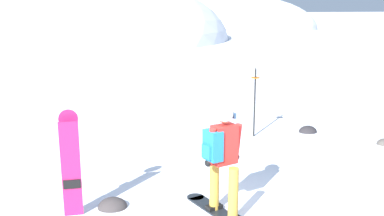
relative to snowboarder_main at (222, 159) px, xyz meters
The scene contains 7 objects.
ridge_peak_main 38.10m from the snowboarder_main, 100.59° to the left, with size 36.04×32.44×13.05m.
ridge_peak_far 52.97m from the snowboarder_main, 72.56° to the left, with size 22.27×20.05×8.58m.
snowboarder_main is the anchor object (origin of this frame).
spare_snowboard 2.22m from the snowboarder_main, 167.52° to the left, with size 0.28×0.21×1.65m.
piste_marker_near 4.43m from the snowboarder_main, 63.45° to the left, with size 0.20×0.20×1.69m.
rock_mid 5.35m from the snowboarder_main, 49.41° to the left, with size 0.46×0.39×0.32m.
rock_small 1.95m from the snowboarder_main, 156.66° to the left, with size 0.46×0.39×0.32m.
Camera 1 is at (-2.21, -6.01, 3.14)m, focal length 42.95 mm.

